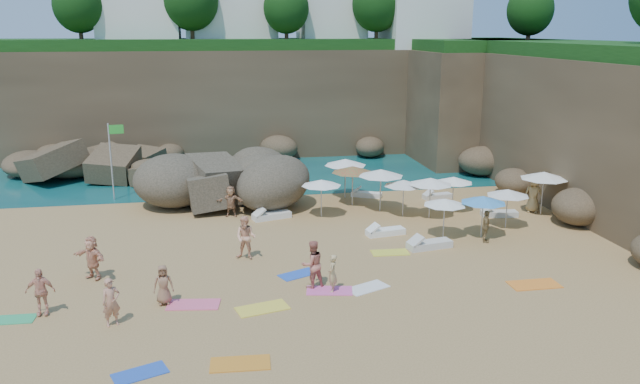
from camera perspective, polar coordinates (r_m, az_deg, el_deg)
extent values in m
plane|color=tan|center=(27.19, -3.05, -5.85)|extent=(120.00, 120.00, 0.00)
plane|color=#0C4751|center=(56.18, -6.89, 4.82)|extent=(120.00, 120.00, 0.00)
cube|color=brown|center=(50.84, -4.41, 8.40)|extent=(44.00, 8.00, 8.00)
cube|color=brown|center=(40.31, 23.28, 5.61)|extent=(8.00, 30.00, 8.00)
cube|color=brown|center=(49.83, 13.80, 7.89)|extent=(10.00, 12.00, 8.00)
cube|color=white|center=(51.54, -16.24, 15.48)|extent=(6.00, 5.00, 5.50)
cube|color=white|center=(52.35, -8.22, 16.42)|extent=(7.00, 6.00, 6.50)
cube|color=white|center=(52.27, 1.00, 15.75)|extent=(5.00, 5.00, 5.00)
cube|color=white|center=(52.17, 9.32, 16.11)|extent=(6.00, 6.00, 6.00)
sphere|color=#11380F|center=(50.12, -21.23, 15.64)|extent=(3.60, 3.60, 3.60)
sphere|color=#11380F|center=(49.34, -11.73, 16.80)|extent=(4.05, 4.05, 4.05)
sphere|color=#11380F|center=(48.68, -3.11, 16.44)|extent=(3.42, 3.42, 3.42)
sphere|color=#11380F|center=(50.05, 5.21, 16.72)|extent=(3.78, 3.78, 3.78)
sphere|color=#11380F|center=(46.82, 18.68, 15.50)|extent=(3.15, 3.15, 3.15)
cylinder|color=white|center=(57.64, -25.28, 6.79)|extent=(0.10, 0.10, 6.00)
cylinder|color=white|center=(57.27, -23.82, 6.90)|extent=(0.10, 0.10, 6.00)
cylinder|color=white|center=(56.93, -22.35, 7.01)|extent=(0.10, 0.10, 6.00)
cylinder|color=silver|center=(37.38, -18.55, 2.63)|extent=(0.09, 0.09, 4.43)
cube|color=green|center=(37.00, -18.12, 5.47)|extent=(0.77, 0.13, 0.50)
cylinder|color=silver|center=(32.81, 7.61, -0.66)|extent=(0.05, 0.05, 1.84)
cone|color=silver|center=(32.60, 7.66, 0.83)|extent=(2.06, 2.06, 0.31)
cylinder|color=silver|center=(36.11, 2.32, 1.15)|extent=(0.06, 0.06, 2.17)
cone|color=white|center=(35.88, 2.33, 2.75)|extent=(2.43, 2.43, 0.37)
cylinder|color=silver|center=(32.72, 10.01, -0.64)|extent=(0.06, 0.06, 2.01)
cone|color=white|center=(32.49, 10.08, 0.98)|extent=(2.26, 2.26, 0.34)
cylinder|color=silver|center=(33.59, 5.54, 0.05)|extent=(0.06, 0.06, 2.17)
cone|color=white|center=(33.34, 5.59, 1.77)|extent=(2.43, 2.43, 0.37)
cylinder|color=silver|center=(34.11, 12.06, -0.29)|extent=(0.05, 0.05, 1.81)
cone|color=white|center=(33.91, 12.13, 1.11)|extent=(2.03, 2.03, 0.31)
cylinder|color=silver|center=(32.48, 0.12, -0.66)|extent=(0.05, 0.05, 1.87)
cone|color=white|center=(32.26, 0.12, 0.86)|extent=(2.10, 2.10, 0.32)
cylinder|color=silver|center=(34.61, 2.98, 0.48)|extent=(0.06, 0.06, 2.09)
cone|color=red|center=(34.38, 3.00, 2.08)|extent=(2.35, 2.35, 0.36)
cylinder|color=silver|center=(34.84, 19.66, -0.21)|extent=(0.06, 0.06, 2.18)
cone|color=white|center=(34.60, 19.81, 1.45)|extent=(2.44, 2.44, 0.37)
cylinder|color=silver|center=(29.77, 11.26, -2.47)|extent=(0.05, 0.05, 1.79)
cone|color=white|center=(29.54, 11.34, -0.89)|extent=(2.01, 2.01, 0.31)
cylinder|color=silver|center=(30.22, 14.61, -2.30)|extent=(0.06, 0.06, 1.89)
cone|color=#3E8FD5|center=(29.98, 14.72, -0.66)|extent=(2.12, 2.12, 0.32)
cylinder|color=silver|center=(31.99, 16.70, -1.56)|extent=(0.05, 0.05, 1.85)
cone|color=silver|center=(31.77, 16.81, -0.04)|extent=(2.07, 2.07, 0.32)
cube|color=white|center=(32.41, -4.44, -2.17)|extent=(2.11, 1.23, 0.31)
cube|color=white|center=(36.59, 4.28, -0.23)|extent=(1.85, 1.30, 0.28)
cube|color=silver|center=(36.78, 10.67, -0.38)|extent=(1.79, 0.84, 0.27)
cube|color=white|center=(29.97, 6.01, -3.65)|extent=(1.94, 0.90, 0.29)
cube|color=silver|center=(34.03, 16.06, -1.91)|extent=(1.94, 0.88, 0.29)
cube|color=silver|center=(28.46, 9.98, -4.77)|extent=(2.13, 1.04, 0.32)
cube|color=blue|center=(19.21, -16.13, -15.65)|extent=(1.69, 1.26, 0.03)
cube|color=#F05D82|center=(23.01, -11.49, -10.05)|extent=(1.96, 1.18, 0.03)
cube|color=orange|center=(19.11, -7.31, -15.30)|extent=(1.81, 0.99, 0.03)
cube|color=#2EA362|center=(23.89, -26.33, -10.41)|extent=(1.52, 0.80, 0.03)
cube|color=yellow|center=(22.38, -5.29, -10.54)|extent=(1.98, 1.33, 0.03)
cube|color=white|center=(23.99, 4.34, -8.73)|extent=(1.83, 1.42, 0.03)
cube|color=blue|center=(25.18, -2.03, -7.53)|extent=(1.70, 1.32, 0.03)
cube|color=#E95AA9|center=(23.68, 0.87, -9.01)|extent=(1.85, 1.18, 0.03)
cube|color=orange|center=(25.57, 18.99, -8.00)|extent=(1.93, 0.97, 0.03)
cube|color=yellow|center=(27.68, 6.42, -5.52)|extent=(1.68, 0.92, 0.03)
imported|color=tan|center=(21.92, -18.55, -9.53)|extent=(0.71, 0.61, 1.65)
imported|color=#C37061|center=(23.67, -0.70, -6.61)|extent=(1.08, 0.95, 1.86)
imported|color=#D7B47A|center=(37.44, -4.24, 1.40)|extent=(1.18, 1.27, 1.90)
imported|color=olive|center=(29.61, 14.92, -3.06)|extent=(0.68, 0.96, 1.51)
imported|color=tan|center=(35.17, 18.95, -0.22)|extent=(1.08, 0.89, 1.94)
imported|color=#A97854|center=(32.87, -8.15, -0.84)|extent=(1.58, 0.77, 1.64)
imported|color=tan|center=(23.37, 1.14, -7.45)|extent=(0.47, 0.60, 1.45)
imported|color=#E9A084|center=(23.76, -24.04, -9.79)|extent=(1.00, 1.68, 0.41)
imported|color=#8F6347|center=(23.23, -14.05, -9.49)|extent=(0.78, 1.47, 0.38)
imported|color=#E19976|center=(26.23, -20.01, -7.01)|extent=(2.33, 2.35, 0.46)
imported|color=#F4B18B|center=(26.86, -6.76, -5.40)|extent=(1.54, 2.06, 0.70)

